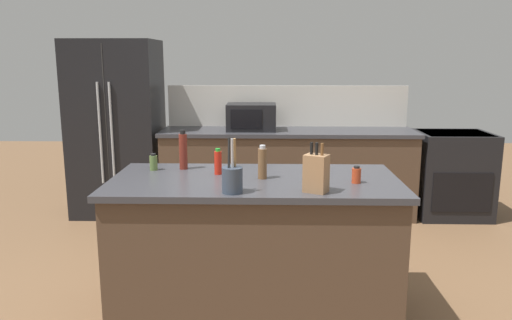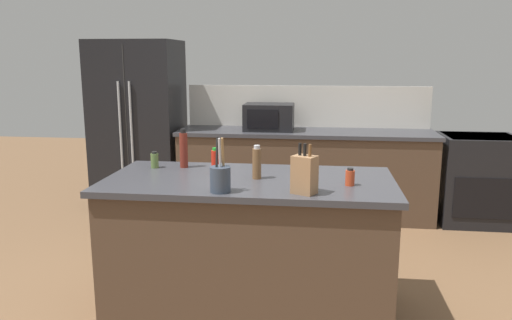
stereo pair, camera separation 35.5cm
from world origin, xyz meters
The scene contains 14 objects.
ground_plane centered at (0.00, 0.00, 0.00)m, with size 14.00×14.00×0.00m, color brown.
back_counter_run centered at (0.30, 2.20, 0.47)m, with size 2.73×0.66×0.94m.
wall_backsplash centered at (0.30, 2.52, 1.17)m, with size 2.69×0.03×0.46m, color beige.
kitchen_island centered at (0.00, 0.00, 0.47)m, with size 1.86×0.91×0.94m.
refrigerator centered at (-1.57, 2.25, 0.95)m, with size 0.93×0.75×1.89m.
range_oven centered at (2.09, 2.20, 0.47)m, with size 0.76×0.65×0.92m.
microwave centered at (-0.10, 2.20, 1.08)m, with size 0.52×0.39×0.28m.
knife_block centered at (0.36, -0.32, 1.05)m, with size 0.16×0.15×0.29m.
utensil_crock centered at (-0.12, -0.35, 1.02)m, with size 0.12×0.12×0.32m.
vinegar_bottle centered at (-0.51, 0.27, 1.07)m, with size 0.06×0.06×0.28m.
hot_sauce_bottle centered at (-0.25, 0.11, 1.02)m, with size 0.05×0.05×0.17m.
pepper_grinder centered at (0.05, 0.00, 1.04)m, with size 0.06×0.06×0.22m.
spice_jar_paprika centered at (0.64, -0.10, 0.99)m, with size 0.06×0.06×0.11m.
spice_jar_oregano centered at (-0.71, 0.23, 0.99)m, with size 0.05×0.05×0.12m.
Camera 1 is at (0.09, -3.13, 1.70)m, focal length 35.00 mm.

